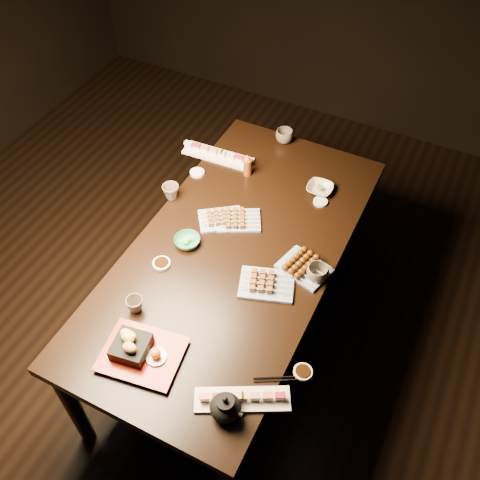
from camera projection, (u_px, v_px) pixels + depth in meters
name	position (u px, v px, depth m)	size (l,w,h in m)	color
ground	(154.00, 348.00, 2.98)	(5.00, 5.00, 0.00)	black
dining_table	(236.00, 297.00, 2.75)	(0.90, 1.80, 0.75)	black
sushi_platter_near	(242.00, 398.00, 1.97)	(0.36, 0.10, 0.04)	white
sushi_platter_far	(218.00, 153.00, 2.89)	(0.39, 0.11, 0.05)	white
yakitori_plate_center	(221.00, 217.00, 2.57)	(0.21, 0.15, 0.05)	#828EB6
yakitori_plate_right	(267.00, 281.00, 2.31)	(0.24, 0.17, 0.06)	#828EB6
yakitori_plate_left	(239.00, 218.00, 2.57)	(0.21, 0.15, 0.05)	#828EB6
tsukune_plate	(304.00, 265.00, 2.37)	(0.22, 0.16, 0.06)	#828EB6
edamame_bowl_green	(187.00, 241.00, 2.48)	(0.12, 0.12, 0.04)	#2A8057
edamame_bowl_cream	(320.00, 189.00, 2.72)	(0.13, 0.13, 0.03)	#C0B49D
tempura_tray	(141.00, 349.00, 2.06)	(0.31, 0.25, 0.11)	black
teacup_near_left	(135.00, 305.00, 2.23)	(0.07, 0.07, 0.07)	brown
teacup_mid_right	(317.00, 273.00, 2.33)	(0.10, 0.10, 0.08)	brown
teacup_far_left	(171.00, 192.00, 2.67)	(0.08, 0.08, 0.08)	brown
teacup_far_right	(284.00, 136.00, 2.97)	(0.10, 0.10, 0.08)	brown
teapot	(225.00, 406.00, 1.91)	(0.14, 0.14, 0.12)	black
condiment_bottle	(248.00, 165.00, 2.76)	(0.04, 0.04, 0.13)	#74330F
sauce_dish_west	(162.00, 264.00, 2.41)	(0.08, 0.08, 0.01)	white
sauce_dish_east	(320.00, 202.00, 2.67)	(0.07, 0.07, 0.01)	white
sauce_dish_se	(303.00, 372.00, 2.05)	(0.07, 0.07, 0.01)	white
sauce_dish_nw	(197.00, 173.00, 2.81)	(0.08, 0.08, 0.01)	white
chopsticks_near	(154.00, 360.00, 2.09)	(0.20, 0.02, 0.01)	black
chopsticks_se	(283.00, 379.00, 2.04)	(0.23, 0.02, 0.01)	black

